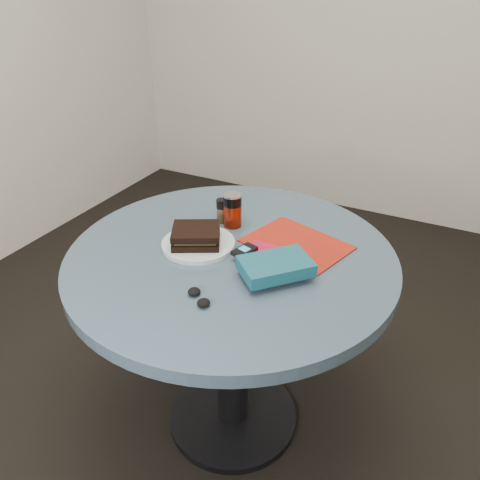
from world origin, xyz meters
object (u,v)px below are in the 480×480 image
at_px(table, 232,295).
at_px(mp3_player, 244,251).
at_px(sandwich, 196,236).
at_px(novel, 276,266).
at_px(magazine, 296,244).
at_px(red_book, 274,258).
at_px(headphones, 199,297).
at_px(pepper_grinder, 222,210).
at_px(soda_can, 233,210).
at_px(plate, 198,244).

bearing_deg(table, mp3_player, -14.72).
relative_size(table, sandwich, 5.46).
bearing_deg(sandwich, table, 11.17).
height_order(table, novel, novel).
xyz_separation_m(sandwich, novel, (0.28, -0.04, -0.00)).
height_order(magazine, red_book, red_book).
distance_m(red_book, novel, 0.09).
distance_m(table, headphones, 0.31).
xyz_separation_m(table, headphones, (0.04, -0.25, 0.17)).
distance_m(table, mp3_player, 0.20).
height_order(table, pepper_grinder, pepper_grinder).
bearing_deg(magazine, pepper_grinder, -169.39).
height_order(soda_can, red_book, soda_can).
relative_size(plate, novel, 1.19).
distance_m(sandwich, magazine, 0.31).
relative_size(pepper_grinder, novel, 0.43).
bearing_deg(novel, pepper_grinder, 95.47).
bearing_deg(soda_can, sandwich, -101.52).
bearing_deg(table, magazine, 38.42).
distance_m(table, plate, 0.20).
bearing_deg(magazine, mp3_player, -111.08).
distance_m(sandwich, mp3_player, 0.16).
relative_size(soda_can, pepper_grinder, 1.39).
bearing_deg(mp3_player, novel, -23.24).
bearing_deg(plate, red_book, 5.43).
bearing_deg(red_book, magazine, 79.42).
height_order(plate, mp3_player, mp3_player).
bearing_deg(headphones, sandwich, 122.70).
distance_m(plate, novel, 0.29).
xyz_separation_m(pepper_grinder, novel, (0.29, -0.23, -0.00)).
height_order(novel, mp3_player, novel).
bearing_deg(mp3_player, soda_can, 127.33).
height_order(table, sandwich, sandwich).
xyz_separation_m(table, novel, (0.17, -0.07, 0.20)).
distance_m(plate, headphones, 0.28).
distance_m(plate, sandwich, 0.03).
bearing_deg(plate, sandwich, -107.06).
distance_m(plate, red_book, 0.25).
bearing_deg(pepper_grinder, novel, -37.60).
xyz_separation_m(plate, soda_can, (0.03, 0.17, 0.05)).
distance_m(pepper_grinder, mp3_player, 0.24).
bearing_deg(pepper_grinder, magazine, -6.27).
xyz_separation_m(sandwich, magazine, (0.27, 0.15, -0.04)).
bearing_deg(mp3_player, sandwich, -177.10).
bearing_deg(sandwich, headphones, -57.30).
relative_size(novel, mp3_player, 2.27).
bearing_deg(plate, soda_can, 78.73).
relative_size(plate, pepper_grinder, 2.76).
height_order(table, soda_can, soda_can).
height_order(red_book, headphones, same).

